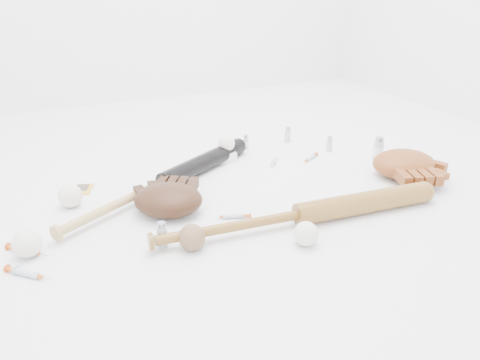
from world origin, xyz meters
name	(u,v)px	position (x,y,z in m)	size (l,w,h in m)	color
bat_dark	(164,181)	(-0.22, 0.18, 0.04)	(0.97, 0.07, 0.07)	black
bat_wood	(300,214)	(0.10, -0.24, 0.04)	(1.01, 0.07, 0.07)	brown
glove_dark	(168,199)	(-0.26, 0.00, 0.05)	(0.27, 0.27, 0.10)	#321A0E
glove_tan	(404,164)	(0.67, -0.08, 0.05)	(0.29, 0.29, 0.11)	brown
trading_card	(83,189)	(-0.50, 0.30, 0.00)	(0.06, 0.09, 0.00)	gold
pedestal	(227,156)	(0.10, 0.36, 0.02)	(0.07, 0.07, 0.04)	white
baseball_on_pedestal	(226,143)	(0.10, 0.36, 0.08)	(0.07, 0.07, 0.07)	white
baseball_left	(27,244)	(-0.69, -0.08, 0.04)	(0.08, 0.08, 0.08)	white
baseball_upper	(70,196)	(-0.55, 0.18, 0.04)	(0.08, 0.08, 0.08)	white
baseball_mid	(306,234)	(0.05, -0.35, 0.04)	(0.07, 0.07, 0.07)	white
baseball_aged	(192,237)	(-0.26, -0.24, 0.04)	(0.08, 0.08, 0.08)	brown
syringe_0	(26,251)	(-0.70, -0.07, 0.01)	(0.16, 0.03, 0.02)	#ADBCC6
syringe_1	(233,216)	(-0.08, -0.12, 0.01)	(0.14, 0.02, 0.02)	#ADBCC6
syringe_2	(274,161)	(0.27, 0.25, 0.01)	(0.13, 0.02, 0.02)	#ADBCC6
syringe_3	(405,170)	(0.70, -0.05, 0.01)	(0.14, 0.02, 0.02)	#ADBCC6
syringe_4	(310,158)	(0.43, 0.22, 0.01)	(0.13, 0.02, 0.02)	#ADBCC6
syringe_5	(27,273)	(-0.70, -0.19, 0.01)	(0.16, 0.03, 0.02)	#ADBCC6
vial_0	(329,144)	(0.56, 0.27, 0.03)	(0.03, 0.03, 0.07)	#ABB6BC
vial_1	(288,135)	(0.45, 0.45, 0.04)	(0.03, 0.03, 0.07)	#ABB6BC
vial_2	(190,198)	(-0.18, 0.01, 0.04)	(0.03, 0.03, 0.07)	#ABB6BC
vial_3	(379,148)	(0.69, 0.11, 0.05)	(0.04, 0.04, 0.10)	#ABB6BC
vial_4	(162,234)	(-0.33, -0.19, 0.04)	(0.03, 0.03, 0.08)	#ABB6BC
vial_5	(246,142)	(0.23, 0.45, 0.03)	(0.02, 0.02, 0.06)	#ABB6BC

